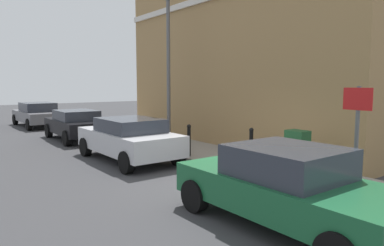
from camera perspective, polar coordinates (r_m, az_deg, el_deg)
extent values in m
plane|color=#38383A|center=(8.95, 3.92, -9.91)|extent=(80.00, 80.00, 0.00)
cube|color=gray|center=(14.87, -4.99, -3.08)|extent=(2.33, 30.00, 0.15)
cube|color=#9E7A4C|center=(16.13, 12.09, 12.25)|extent=(6.36, 12.32, 8.41)
cube|color=#195933|center=(6.55, 14.84, -10.67)|extent=(1.87, 4.15, 0.57)
cube|color=#2D333D|center=(6.42, 15.00, -6.06)|extent=(1.62, 1.85, 0.54)
cylinder|color=black|center=(7.10, 0.44, -11.56)|extent=(0.23, 0.64, 0.64)
cylinder|color=black|center=(8.21, 10.16, -9.17)|extent=(0.23, 0.64, 0.64)
cube|color=#B7B7BC|center=(11.79, -10.11, -2.83)|extent=(1.92, 4.22, 0.65)
cube|color=#2D333D|center=(11.62, -9.89, -0.36)|extent=(1.66, 2.14, 0.44)
cylinder|color=black|center=(12.90, -16.67, -3.67)|extent=(0.23, 0.64, 0.64)
cylinder|color=black|center=(13.59, -9.80, -3.00)|extent=(0.23, 0.64, 0.64)
cylinder|color=black|center=(10.12, -10.46, -6.22)|extent=(0.23, 0.64, 0.64)
cylinder|color=black|center=(10.99, -2.32, -5.12)|extent=(0.23, 0.64, 0.64)
cube|color=black|center=(16.69, -18.07, -0.49)|extent=(1.78, 3.96, 0.58)
cube|color=#2D333D|center=(16.55, -18.03, 1.18)|extent=(1.56, 2.03, 0.45)
cylinder|color=black|center=(17.86, -21.94, -1.14)|extent=(0.23, 0.64, 0.64)
cylinder|color=black|center=(18.32, -16.93, -0.79)|extent=(0.23, 0.64, 0.64)
cylinder|color=black|center=(15.14, -19.37, -2.31)|extent=(0.23, 0.64, 0.64)
cylinder|color=black|center=(15.67, -13.59, -1.85)|extent=(0.23, 0.64, 0.64)
cube|color=slate|center=(22.73, -23.48, 1.02)|extent=(1.95, 4.52, 0.58)
cube|color=#2D333D|center=(22.56, -23.46, 2.34)|extent=(1.67, 2.24, 0.53)
cylinder|color=black|center=(24.21, -26.43, 0.50)|extent=(0.24, 0.65, 0.64)
cylinder|color=black|center=(24.60, -22.45, 0.76)|extent=(0.24, 0.65, 0.64)
cylinder|color=black|center=(20.92, -24.62, -0.23)|extent=(0.24, 0.65, 0.64)
cylinder|color=black|center=(21.37, -20.08, 0.09)|extent=(0.24, 0.65, 0.64)
cube|color=#1E4C28|center=(9.65, 16.44, -4.53)|extent=(0.40, 0.55, 1.15)
cube|color=#333333|center=(9.77, 16.34, -7.62)|extent=(0.46, 0.61, 0.08)
cylinder|color=black|center=(10.86, 9.43, -3.70)|extent=(0.12, 0.12, 0.95)
sphere|color=black|center=(10.79, 9.48, -1.11)|extent=(0.14, 0.14, 0.14)
cylinder|color=black|center=(11.59, -0.49, -2.98)|extent=(0.12, 0.12, 0.95)
sphere|color=black|center=(11.52, -0.49, -0.55)|extent=(0.14, 0.14, 0.14)
cylinder|color=#59595B|center=(7.81, 24.78, -3.10)|extent=(0.08, 0.08, 2.30)
cube|color=white|center=(7.70, 25.01, 3.51)|extent=(0.03, 0.56, 0.40)
cube|color=red|center=(7.69, 24.96, 3.51)|extent=(0.01, 0.60, 0.44)
cylinder|color=#59595B|center=(13.93, -3.78, 7.96)|extent=(0.14, 0.14, 5.50)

